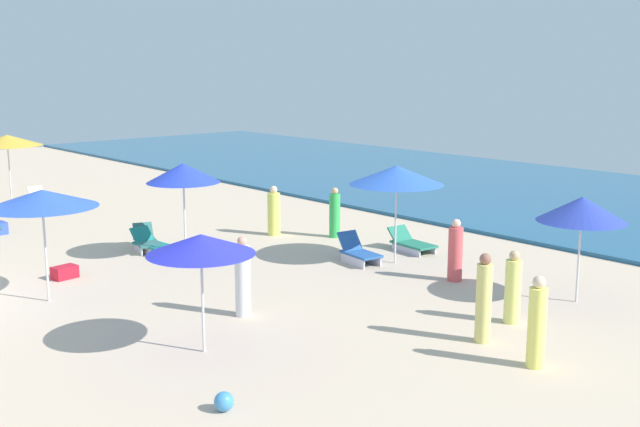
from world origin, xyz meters
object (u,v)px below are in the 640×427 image
lounge_chair_5_1 (41,200)px  umbrella_1 (42,199)px  beachgoer_3 (274,213)px  beach_ball_2 (224,402)px  beachgoer_6 (455,252)px  umbrella_4 (396,175)px  beachgoer_4 (243,279)px  beachgoer_5 (513,289)px  beachgoer_1 (484,300)px  cooler_box_0 (65,272)px  beachgoer_2 (537,324)px  lounge_chair_2_0 (146,241)px  umbrella_3 (201,244)px  lounge_chair_4_1 (358,252)px  umbrella_2 (183,173)px  umbrella_0 (582,209)px  cooler_box_1 (0,228)px  beachgoer_0 (335,214)px  umbrella_5 (7,140)px  lounge_chair_2_1 (150,244)px  lounge_chair_4_0 (411,243)px

lounge_chair_5_1 → umbrella_1: bearing=-111.2°
beachgoer_3 → beach_ball_2: 12.26m
beachgoer_6 → umbrella_4: bearing=177.5°
beachgoer_4 → beachgoer_5: size_ratio=1.12×
beachgoer_1 → cooler_box_0: beachgoer_1 is taller
beachgoer_2 → lounge_chair_2_0: bearing=-150.2°
umbrella_3 → beachgoer_1: 5.34m
umbrella_3 → beachgoer_5: 6.36m
beachgoer_6 → lounge_chair_4_1: bearing=-166.1°
umbrella_2 → lounge_chair_2_0: bearing=-171.3°
umbrella_0 → beachgoer_4: 7.42m
lounge_chair_2_0 → umbrella_3: umbrella_3 is taller
beach_ball_2 → umbrella_3: bearing=153.6°
umbrella_4 → beachgoer_5: (4.86, -1.73, -1.63)m
cooler_box_1 → umbrella_1: bearing=167.0°
umbrella_0 → lounge_chair_2_0: umbrella_0 is taller
beachgoer_5 → beachgoer_1: bearing=-58.1°
beachgoer_0 → cooler_box_1: bearing=7.8°
umbrella_2 → beachgoer_5: umbrella_2 is taller
umbrella_5 → beachgoer_1: size_ratio=1.53×
umbrella_3 → umbrella_5: (-16.73, 2.69, 0.42)m
umbrella_2 → cooler_box_0: size_ratio=4.47×
umbrella_5 → beachgoer_2: size_ratio=1.61×
lounge_chair_4_1 → beachgoer_1: 6.23m
lounge_chair_5_1 → beachgoer_4: beachgoer_4 is taller
umbrella_2 → beachgoer_5: 9.21m
lounge_chair_5_1 → beach_ball_2: lounge_chair_5_1 is taller
beachgoer_0 → cooler_box_1: size_ratio=2.90×
umbrella_4 → beachgoer_6: (2.12, -0.16, -1.63)m
beachgoer_4 → umbrella_5: bearing=-137.2°
lounge_chair_2_1 → beach_ball_2: 10.58m
umbrella_2 → beachgoer_5: (8.79, 2.21, -1.64)m
umbrella_4 → lounge_chair_4_0: size_ratio=1.74×
lounge_chair_5_1 → umbrella_2: bearing=-90.7°
lounge_chair_4_0 → beachgoer_1: beachgoer_1 is taller
lounge_chair_4_1 → beachgoer_3: size_ratio=0.87×
beachgoer_1 → beachgoer_6: bearing=-179.7°
lounge_chair_2_0 → beachgoer_6: (7.72, 4.03, 0.45)m
umbrella_5 → beachgoer_3: 10.91m
umbrella_0 → umbrella_1: 11.66m
umbrella_1 → beachgoer_6: size_ratio=1.64×
lounge_chair_4_0 → beachgoer_2: size_ratio=0.90×
umbrella_2 → lounge_chair_2_0: (-1.66, -0.25, -2.09)m
umbrella_1 → lounge_chair_2_1: (-2.53, 3.96, -2.06)m
beachgoer_3 → beachgoer_5: size_ratio=1.01×
umbrella_4 → beachgoer_5: 5.41m
lounge_chair_4_1 → beachgoer_6: size_ratio=0.87×
cooler_box_0 → cooler_box_1: 6.18m
umbrella_1 → cooler_box_1: (-7.67, 1.67, -2.12)m
umbrella_1 → lounge_chair_2_0: 5.30m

